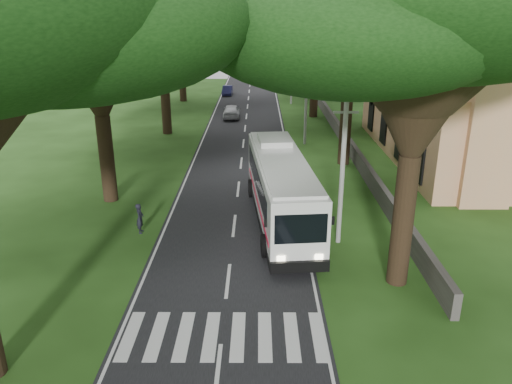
{
  "coord_description": "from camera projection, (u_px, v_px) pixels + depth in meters",
  "views": [
    {
      "loc": [
        1.34,
        -17.47,
        11.42
      ],
      "look_at": [
        1.22,
        7.52,
        2.2
      ],
      "focal_mm": 35.0,
      "sensor_mm": 36.0,
      "label": 1
    }
  ],
  "objects": [
    {
      "name": "ground",
      "position": [
        225.0,
        306.0,
        20.35
      ],
      "size": [
        140.0,
        140.0,
        0.0
      ],
      "primitive_type": "plane",
      "color": "#1F3F12",
      "rests_on": "ground"
    },
    {
      "name": "road",
      "position": [
        243.0,
        147.0,
        43.8
      ],
      "size": [
        8.0,
        120.0,
        0.04
      ],
      "primitive_type": "cube",
      "color": "black",
      "rests_on": "ground"
    },
    {
      "name": "crosswalk",
      "position": [
        222.0,
        336.0,
        18.48
      ],
      "size": [
        8.0,
        3.0,
        0.01
      ],
      "primitive_type": "cube",
      "color": "silver",
      "rests_on": "ground"
    },
    {
      "name": "property_wall",
      "position": [
        348.0,
        143.0,
        42.62
      ],
      "size": [
        0.35,
        50.0,
        1.2
      ],
      "primitive_type": "cube",
      "color": "#383533",
      "rests_on": "ground"
    },
    {
      "name": "church",
      "position": [
        470.0,
        97.0,
        38.79
      ],
      "size": [
        14.0,
        24.0,
        11.6
      ],
      "color": "tan",
      "rests_on": "ground"
    },
    {
      "name": "pole_near",
      "position": [
        343.0,
        165.0,
        24.51
      ],
      "size": [
        1.6,
        0.24,
        8.0
      ],
      "color": "gray",
      "rests_on": "ground"
    },
    {
      "name": "pole_mid",
      "position": [
        306.0,
        97.0,
        43.27
      ],
      "size": [
        1.6,
        0.24,
        8.0
      ],
      "color": "gray",
      "rests_on": "ground"
    },
    {
      "name": "pole_far",
      "position": [
        292.0,
        70.0,
        62.04
      ],
      "size": [
        1.6,
        0.24,
        8.0
      ],
      "color": "gray",
      "rests_on": "ground"
    },
    {
      "name": "tree_l_mida",
      "position": [
        92.0,
        18.0,
        27.87
      ],
      "size": [
        16.16,
        16.16,
        14.39
      ],
      "color": "black",
      "rests_on": "ground"
    },
    {
      "name": "tree_l_far",
      "position": [
        179.0,
        6.0,
        61.36
      ],
      "size": [
        13.04,
        13.04,
        14.68
      ],
      "color": "black",
      "rests_on": "ground"
    },
    {
      "name": "tree_r_midb",
      "position": [
        318.0,
        3.0,
        51.84
      ],
      "size": [
        12.8,
        12.8,
        14.84
      ],
      "color": "black",
      "rests_on": "ground"
    },
    {
      "name": "coach_bus",
      "position": [
        281.0,
        187.0,
        27.85
      ],
      "size": [
        3.9,
        13.01,
        3.78
      ],
      "rotation": [
        0.0,
        0.0,
        0.09
      ],
      "color": "white",
      "rests_on": "ground"
    },
    {
      "name": "distant_car_a",
      "position": [
        232.0,
        111.0,
        54.94
      ],
      "size": [
        1.83,
        4.46,
        1.52
      ],
      "primitive_type": "imported",
      "rotation": [
        0.0,
        0.0,
        3.15
      ],
      "color": "#B2B2B7",
      "rests_on": "road"
    },
    {
      "name": "distant_car_b",
      "position": [
        227.0,
        90.0,
        69.71
      ],
      "size": [
        1.37,
        3.79,
        1.24
      ],
      "primitive_type": "imported",
      "rotation": [
        0.0,
        0.0,
        -0.01
      ],
      "color": "#20214C",
      "rests_on": "road"
    },
    {
      "name": "distant_car_c",
      "position": [
        265.0,
        81.0,
        79.35
      ],
      "size": [
        2.23,
        4.27,
        1.18
      ],
      "primitive_type": "imported",
      "rotation": [
        0.0,
        0.0,
        3.0
      ],
      "color": "maroon",
      "rests_on": "road"
    },
    {
      "name": "pedestrian",
      "position": [
        140.0,
        218.0,
        26.78
      ],
      "size": [
        0.43,
        0.63,
        1.66
      ],
      "primitive_type": "imported",
      "rotation": [
        0.0,
        0.0,
        1.63
      ],
      "color": "black",
      "rests_on": "ground"
    }
  ]
}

